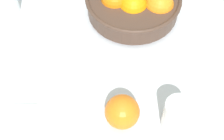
{
  "coord_description": "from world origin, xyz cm",
  "views": [
    {
      "loc": [
        -27.59,
        -46.05,
        76.82
      ],
      "look_at": [
        -2.73,
        -3.17,
        6.08
      ],
      "focal_mm": 54.02,
      "sensor_mm": 36.0,
      "label": 1
    }
  ],
  "objects": [
    {
      "name": "ground_plane",
      "position": [
        0.0,
        0.0,
        -1.5
      ],
      "size": [
        142.42,
        109.18,
        3.0
      ],
      "primitive_type": "cube",
      "color": "silver"
    },
    {
      "name": "second_glass",
      "position": [
        -17.47,
        37.29,
        4.44
      ],
      "size": [
        7.65,
        7.65,
        10.14
      ],
      "color": "white",
      "rests_on": "ground_plane"
    },
    {
      "name": "juice_glass",
      "position": [
        4.51,
        -21.57,
        4.38
      ],
      "size": [
        6.75,
        6.75,
        9.5
      ],
      "color": "white",
      "rests_on": "ground_plane"
    },
    {
      "name": "loose_orange_0",
      "position": [
        -6.18,
        -14.03,
        4.31
      ],
      "size": [
        8.62,
        8.62,
        8.62
      ],
      "primitive_type": "sphere",
      "color": "orange",
      "rests_on": "ground_plane"
    },
    {
      "name": "fruit_bowl",
      "position": [
        15.91,
        15.92,
        4.68
      ],
      "size": [
        29.11,
        29.11,
        11.11
      ],
      "color": "#473328",
      "rests_on": "ground_plane"
    }
  ]
}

